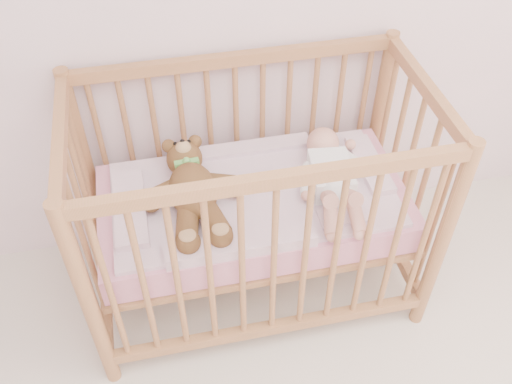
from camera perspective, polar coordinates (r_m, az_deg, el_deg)
name	(u,v)px	position (r m, az deg, el deg)	size (l,w,h in m)	color
crib	(253,205)	(2.29, -0.26, -1.28)	(1.36, 0.76, 1.00)	#B3754C
mattress	(253,207)	(2.30, -0.26, -1.54)	(1.22, 0.62, 0.13)	pink
blanket	(253,194)	(2.25, -0.27, -0.21)	(1.10, 0.58, 0.06)	#DD98B5
baby	(331,172)	(2.25, 7.52, 1.95)	(0.29, 0.60, 0.14)	white
teddy_bear	(193,191)	(2.15, -6.32, 0.10)	(0.40, 0.57, 0.16)	brown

